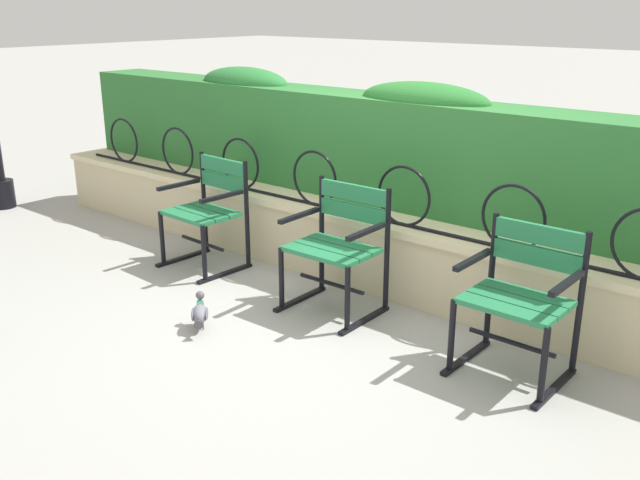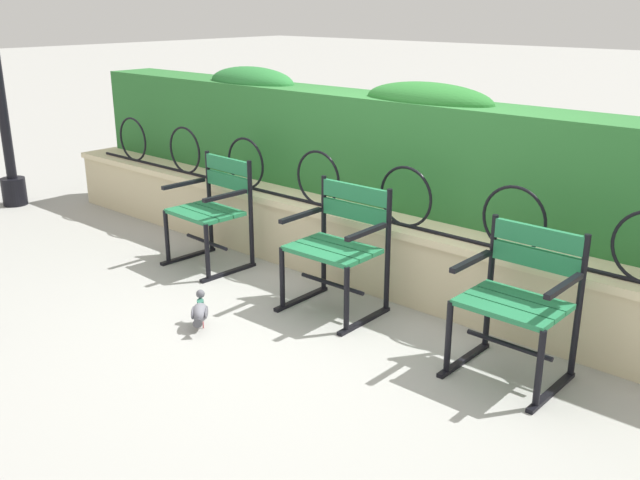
# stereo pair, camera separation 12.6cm
# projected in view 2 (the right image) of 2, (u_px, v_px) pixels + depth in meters

# --- Properties ---
(ground_plane) EXTENTS (60.00, 60.00, 0.00)m
(ground_plane) POSITION_uv_depth(u_px,v_px,m) (312.00, 323.00, 4.57)
(ground_plane) COLOR #9E9E99
(stone_wall) EXTENTS (7.40, 0.41, 0.53)m
(stone_wall) POSITION_uv_depth(u_px,v_px,m) (386.00, 253.00, 5.05)
(stone_wall) COLOR beige
(stone_wall) RESTS_ON ground
(iron_arch_fence) EXTENTS (6.86, 0.02, 0.42)m
(iron_arch_fence) POSITION_uv_depth(u_px,v_px,m) (362.00, 191.00, 4.96)
(iron_arch_fence) COLOR black
(iron_arch_fence) RESTS_ON stone_wall
(hedge_row) EXTENTS (7.26, 0.47, 0.92)m
(hedge_row) POSITION_uv_depth(u_px,v_px,m) (425.00, 149.00, 5.11)
(hedge_row) COLOR #2D7033
(hedge_row) RESTS_ON stone_wall
(park_chair_left) EXTENTS (0.58, 0.55, 0.85)m
(park_chair_left) POSITION_uv_depth(u_px,v_px,m) (213.00, 208.00, 5.48)
(park_chair_left) COLOR #237547
(park_chair_left) RESTS_ON ground
(park_chair_centre) EXTENTS (0.60, 0.53, 0.85)m
(park_chair_centre) POSITION_uv_depth(u_px,v_px,m) (340.00, 244.00, 4.66)
(park_chair_centre) COLOR #237547
(park_chair_centre) RESTS_ON ground
(park_chair_right) EXTENTS (0.58, 0.52, 0.83)m
(park_chair_right) POSITION_uv_depth(u_px,v_px,m) (519.00, 297.00, 3.82)
(park_chair_right) COLOR #237547
(park_chair_right) RESTS_ON ground
(pigeon_near_chairs) EXTENTS (0.23, 0.23, 0.22)m
(pigeon_near_chairs) POSITION_uv_depth(u_px,v_px,m) (200.00, 312.00, 4.47)
(pigeon_near_chairs) COLOR slate
(pigeon_near_chairs) RESTS_ON ground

